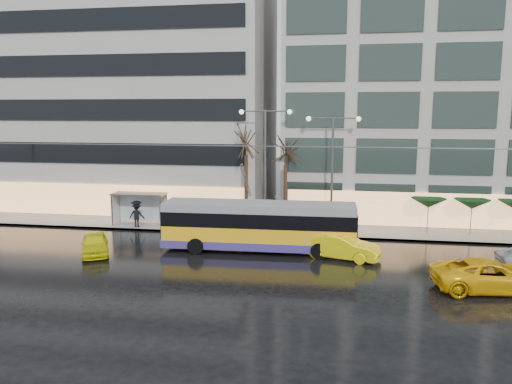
% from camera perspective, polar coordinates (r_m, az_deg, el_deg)
% --- Properties ---
extents(ground, '(140.00, 140.00, 0.00)m').
position_cam_1_polar(ground, '(28.71, -6.12, -9.23)').
color(ground, black).
rests_on(ground, ground).
extents(sidewalk, '(80.00, 10.00, 0.15)m').
position_cam_1_polar(sidewalk, '(41.57, 1.67, -3.24)').
color(sidewalk, gray).
rests_on(sidewalk, ground).
extents(kerb, '(80.00, 0.10, 0.15)m').
position_cam_1_polar(kerb, '(36.80, 0.64, -4.90)').
color(kerb, slate).
rests_on(kerb, ground).
extents(building_left, '(34.00, 14.00, 22.00)m').
position_cam_1_polar(building_left, '(50.93, -18.37, 11.15)').
color(building_left, '#A8A6A1').
rests_on(building_left, sidewalk).
extents(building_right, '(32.00, 14.00, 25.00)m').
position_cam_1_polar(building_right, '(46.83, 24.30, 12.85)').
color(building_right, '#A8A6A1').
rests_on(building_right, sidewalk).
extents(trolleybus, '(12.57, 4.97, 5.80)m').
position_cam_1_polar(trolleybus, '(32.54, 0.34, -4.08)').
color(trolleybus, yellow).
rests_on(trolleybus, ground).
extents(catenary, '(42.24, 5.12, 7.00)m').
position_cam_1_polar(catenary, '(35.08, -1.23, 1.36)').
color(catenary, '#595B60').
rests_on(catenary, ground).
extents(bus_shelter, '(4.20, 1.60, 2.51)m').
position_cam_1_polar(bus_shelter, '(40.75, -13.59, -1.05)').
color(bus_shelter, '#595B60').
rests_on(bus_shelter, sidewalk).
extents(street_lamp_near, '(3.96, 0.36, 9.03)m').
position_cam_1_polar(street_lamp_near, '(37.53, 1.06, 4.55)').
color(street_lamp_near, '#595B60').
rests_on(street_lamp_near, sidewalk).
extents(street_lamp_far, '(3.96, 0.36, 8.53)m').
position_cam_1_polar(street_lamp_far, '(37.18, 8.73, 3.97)').
color(street_lamp_far, '#595B60').
rests_on(street_lamp_far, sidewalk).
extents(tree_a, '(3.20, 3.20, 8.40)m').
position_cam_1_polar(tree_a, '(37.90, -1.15, 6.25)').
color(tree_a, black).
rests_on(tree_a, sidewalk).
extents(tree_b, '(3.20, 3.20, 7.70)m').
position_cam_1_polar(tree_b, '(37.71, 3.42, 5.18)').
color(tree_b, black).
rests_on(tree_b, sidewalk).
extents(parasol_a, '(2.50, 2.50, 2.65)m').
position_cam_1_polar(parasol_a, '(38.39, 19.11, -1.19)').
color(parasol_a, '#595B60').
rests_on(parasol_a, sidewalk).
extents(parasol_b, '(2.50, 2.50, 2.65)m').
position_cam_1_polar(parasol_b, '(39.03, 23.45, -1.29)').
color(parasol_b, '#595B60').
rests_on(parasol_b, sidewalk).
extents(taxi_a, '(3.33, 4.38, 1.39)m').
position_cam_1_polar(taxi_a, '(33.65, -17.95, -5.63)').
color(taxi_a, yellow).
rests_on(taxi_a, ground).
extents(taxi_b, '(5.01, 2.88, 1.56)m').
position_cam_1_polar(taxi_b, '(31.51, 9.71, -6.15)').
color(taxi_b, '#FFEA0D').
rests_on(taxi_b, ground).
extents(taxi_c, '(6.09, 3.36, 1.61)m').
position_cam_1_polar(taxi_c, '(28.36, 25.24, -8.62)').
color(taxi_c, yellow).
rests_on(taxi_c, ground).
extents(pedestrian_a, '(1.27, 1.28, 2.19)m').
position_cam_1_polar(pedestrian_a, '(39.40, -9.73, -1.80)').
color(pedestrian_a, black).
rests_on(pedestrian_a, sidewalk).
extents(pedestrian_b, '(1.19, 1.19, 1.95)m').
position_cam_1_polar(pedestrian_b, '(39.65, -7.23, -2.38)').
color(pedestrian_b, black).
rests_on(pedestrian_b, sidewalk).
extents(pedestrian_c, '(1.24, 0.83, 2.11)m').
position_cam_1_polar(pedestrian_c, '(39.72, -13.48, -2.31)').
color(pedestrian_c, black).
rests_on(pedestrian_c, sidewalk).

